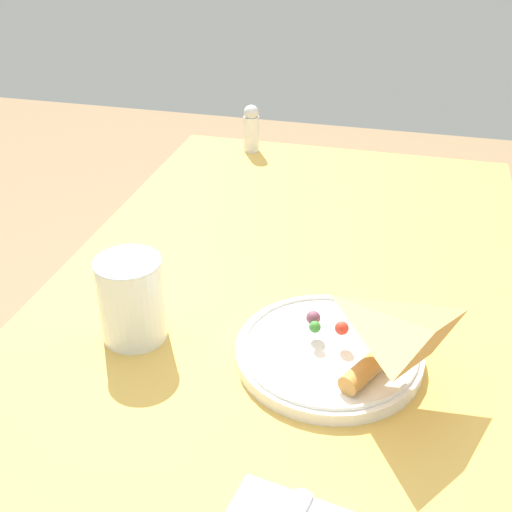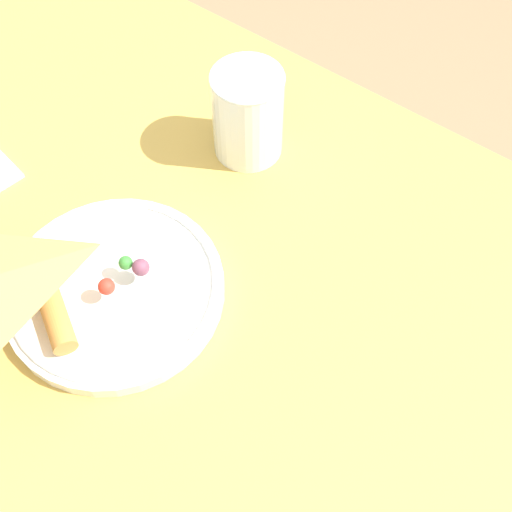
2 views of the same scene
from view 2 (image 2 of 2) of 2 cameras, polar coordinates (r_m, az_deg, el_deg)
ground_plane at (r=1.40m, az=-2.71°, el=-17.80°), size 6.00×6.00×0.00m
dining_table at (r=0.79m, az=-4.62°, el=-5.16°), size 1.29×0.67×0.78m
plate_pizza at (r=0.67m, az=-12.67°, el=-2.74°), size 0.22×0.22×0.05m
milk_glass at (r=0.75m, az=-0.74°, el=12.32°), size 0.08×0.08×0.11m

